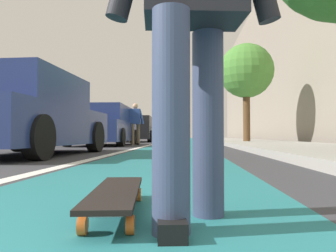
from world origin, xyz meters
name	(u,v)px	position (x,y,z in m)	size (l,w,h in m)	color
ground_plane	(176,147)	(10.00, 0.00, 0.00)	(80.00, 80.00, 0.00)	#38383D
bike_lane_paint	(183,141)	(24.00, 0.00, 0.00)	(56.00, 1.89, 0.00)	#237075
lane_stripe_white	(165,141)	(20.00, 1.10, 0.00)	(52.00, 0.16, 0.01)	silver
sidewalk_curb	(240,141)	(18.00, -3.27, 0.06)	(52.00, 3.20, 0.13)	#9E9B93
building_facade	(272,64)	(22.00, -6.13, 5.24)	(40.00, 1.20, 10.47)	gray
skateboard	(116,194)	(1.15, -0.03, 0.09)	(0.86, 0.29, 0.11)	orange
parked_car_near	(26,116)	(5.45, 2.61, 0.72)	(4.11, 2.10, 1.49)	navy
parked_car_mid	(104,127)	(11.55, 2.76, 0.70)	(4.53, 2.06, 1.47)	navy
parked_car_far	(137,130)	(18.45, 2.59, 0.71)	(4.41, 2.02, 1.48)	black
traffic_light	(156,92)	(18.32, 1.50, 2.92)	(0.33, 0.28, 4.22)	#2D2D2D
street_tree_mid	(246,72)	(13.58, -2.87, 3.11)	(2.31, 2.31, 4.29)	brown
pedestrian_distant	(135,121)	(12.25, 1.69, 0.93)	(0.46, 0.71, 1.63)	brown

